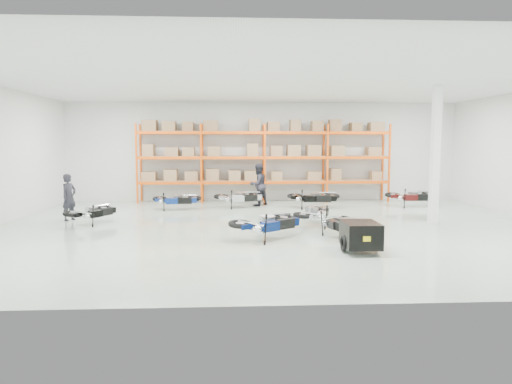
{
  "coord_description": "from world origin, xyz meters",
  "views": [
    {
      "loc": [
        -1.42,
        -14.11,
        2.6
      ],
      "look_at": [
        -0.69,
        0.16,
        1.1
      ],
      "focal_mm": 32.0,
      "sensor_mm": 36.0,
      "label": 1
    }
  ],
  "objects": [
    {
      "name": "moto_back_c",
      "position": [
        1.89,
        4.2,
        0.57
      ],
      "size": [
        1.93,
        1.08,
        1.2
      ],
      "primitive_type": null,
      "rotation": [
        0.0,
        -0.09,
        1.48
      ],
      "color": "black",
      "rests_on": "ground"
    },
    {
      "name": "room",
      "position": [
        0.0,
        0.0,
        2.25
      ],
      "size": [
        18.0,
        18.0,
        18.0
      ],
      "color": "#A4B7A5",
      "rests_on": "ground"
    },
    {
      "name": "moto_silver_left",
      "position": [
        1.19,
        0.15,
        0.52
      ],
      "size": [
        1.48,
        1.91,
        1.11
      ],
      "primitive_type": null,
      "rotation": [
        0.0,
        -0.09,
        2.72
      ],
      "color": "#B9BBC1",
      "rests_on": "ground"
    },
    {
      "name": "moto_back_a",
      "position": [
        -3.65,
        4.07,
        0.51
      ],
      "size": [
        1.7,
        0.9,
        1.08
      ],
      "primitive_type": null,
      "rotation": [
        0.0,
        -0.09,
        1.61
      ],
      "color": "navy",
      "rests_on": "ground"
    },
    {
      "name": "moto_blue_centre",
      "position": [
        -0.45,
        -1.83,
        0.58
      ],
      "size": [
        2.08,
        1.86,
        1.22
      ],
      "primitive_type": null,
      "rotation": [
        0.0,
        -0.09,
        2.19
      ],
      "color": "#071646",
      "rests_on": "ground"
    },
    {
      "name": "moto_back_d",
      "position": [
        6.08,
        4.41,
        0.57
      ],
      "size": [
        1.88,
        0.97,
        1.2
      ],
      "primitive_type": null,
      "rotation": [
        0.0,
        -0.09,
        1.54
      ],
      "color": "#440D0D",
      "rests_on": "ground"
    },
    {
      "name": "person_back",
      "position": [
        -0.34,
        5.13,
        0.89
      ],
      "size": [
        1.1,
        1.06,
        1.78
      ],
      "primitive_type": "imported",
      "rotation": [
        0.0,
        0.0,
        3.78
      ],
      "color": "#22222A",
      "rests_on": "ground"
    },
    {
      "name": "person_left",
      "position": [
        -7.02,
        1.67,
        0.8
      ],
      "size": [
        0.6,
        0.69,
        1.59
      ],
      "primitive_type": "imported",
      "rotation": [
        0.0,
        0.0,
        1.12
      ],
      "color": "#22222A",
      "rests_on": "ground"
    },
    {
      "name": "trailer",
      "position": [
        1.65,
        -3.44,
        0.42
      ],
      "size": [
        0.92,
        1.73,
        0.73
      ],
      "rotation": [
        0.0,
        0.0,
        -0.0
      ],
      "color": "black",
      "rests_on": "ground"
    },
    {
      "name": "structural_column",
      "position": [
        5.2,
        0.5,
        2.25
      ],
      "size": [
        0.25,
        0.25,
        4.5
      ],
      "primitive_type": "cube",
      "color": "white",
      "rests_on": "ground"
    },
    {
      "name": "moto_black_far_left",
      "position": [
        -5.99,
        0.89,
        0.5
      ],
      "size": [
        1.5,
        1.84,
        1.07
      ],
      "primitive_type": null,
      "rotation": [
        0.0,
        -0.09,
        2.64
      ],
      "color": "black",
      "rests_on": "ground"
    },
    {
      "name": "pallet_rack",
      "position": [
        -0.0,
        6.45,
        2.26
      ],
      "size": [
        11.28,
        0.98,
        3.62
      ],
      "color": "#E7500C",
      "rests_on": "ground"
    },
    {
      "name": "moto_touring_right",
      "position": [
        1.65,
        -1.84,
        0.51
      ],
      "size": [
        1.16,
        1.82,
        1.09
      ],
      "primitive_type": null,
      "rotation": [
        0.0,
        -0.09,
        0.21
      ],
      "color": "black",
      "rests_on": "ground"
    },
    {
      "name": "moto_back_b",
      "position": [
        -1.12,
        4.55,
        0.55
      ],
      "size": [
        1.97,
        1.33,
        1.16
      ],
      "primitive_type": null,
      "rotation": [
        0.0,
        -0.09,
        1.84
      ],
      "color": "#A2A7AB",
      "rests_on": "ground"
    }
  ]
}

